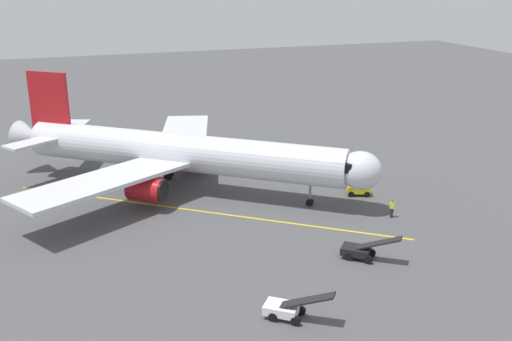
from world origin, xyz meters
name	(u,v)px	position (x,y,z in m)	size (l,w,h in m)	color
ground_plane	(191,191)	(0.00, 0.00, 0.00)	(220.00, 220.00, 0.00)	#4C4C4F
apron_lead_in_line	(198,211)	(0.71, 5.55, 0.01)	(0.24, 40.00, 0.01)	yellow
airplane	(179,153)	(0.93, -0.63, 4.00)	(34.17, 31.88, 11.50)	silver
ground_crew_marshaller	(392,208)	(-15.75, 13.11, 0.89)	(0.46, 0.45, 1.71)	#23232D
belt_loader_near_nose	(286,308)	(-0.14, 25.25, 0.71)	(4.32, 3.80, 2.32)	white
belt_loader_portside	(360,250)	(-8.88, 19.39, 0.71)	(4.22, 3.93, 2.32)	black
tug_starboard_side	(358,188)	(-15.69, 6.89, 0.70)	(2.69, 2.25, 1.50)	yellow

